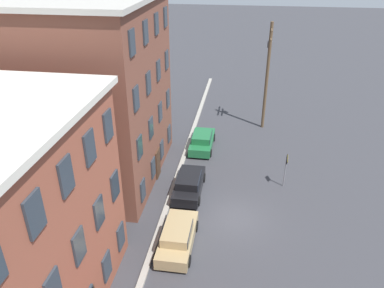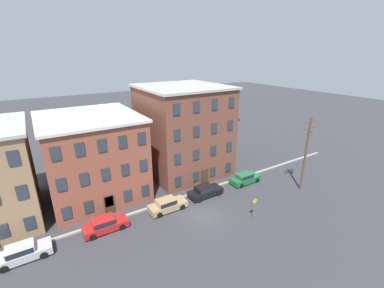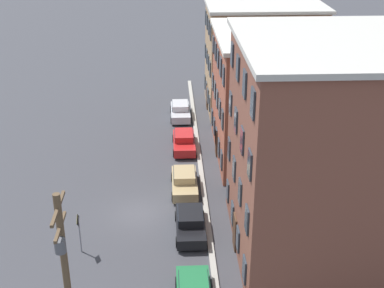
{
  "view_description": "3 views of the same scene",
  "coord_description": "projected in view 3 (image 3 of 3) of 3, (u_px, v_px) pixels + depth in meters",
  "views": [
    {
      "loc": [
        -19.23,
        -0.15,
        15.41
      ],
      "look_at": [
        -0.5,
        2.67,
        5.42
      ],
      "focal_mm": 35.0,
      "sensor_mm": 36.0,
      "label": 1
    },
    {
      "loc": [
        -14.18,
        -19.86,
        17.2
      ],
      "look_at": [
        0.85,
        3.97,
        7.11
      ],
      "focal_mm": 24.0,
      "sensor_mm": 36.0,
      "label": 2
    },
    {
      "loc": [
        30.99,
        2.14,
        19.54
      ],
      "look_at": [
        -0.9,
        3.58,
        4.69
      ],
      "focal_mm": 50.0,
      "sensor_mm": 36.0,
      "label": 3
    }
  ],
  "objects": [
    {
      "name": "apartment_far",
      "position": [
        340.0,
        151.0,
        30.25
      ],
      "size": [
        11.61,
        12.03,
        12.83
      ],
      "color": "brown",
      "rests_on": "ground_plane"
    },
    {
      "name": "car_tan",
      "position": [
        184.0,
        181.0,
        38.82
      ],
      "size": [
        4.4,
        1.92,
        1.43
      ],
      "color": "tan",
      "rests_on": "ground_plane"
    },
    {
      "name": "apartment_midblock",
      "position": [
        292.0,
        96.0,
        42.56
      ],
      "size": [
        11.27,
        12.44,
        10.15
      ],
      "color": "brown",
      "rests_on": "ground_plane"
    },
    {
      "name": "ground_plane",
      "position": [
        140.0,
        213.0,
        36.23
      ],
      "size": [
        200.0,
        200.0,
        0.0
      ],
      "primitive_type": "plane",
      "color": "#38383D"
    },
    {
      "name": "car_red",
      "position": [
        184.0,
        141.0,
        45.19
      ],
      "size": [
        4.4,
        1.92,
        1.43
      ],
      "color": "#B21E1E",
      "rests_on": "ground_plane"
    },
    {
      "name": "kerb_strip",
      "position": [
        206.0,
        211.0,
        36.38
      ],
      "size": [
        56.0,
        0.36,
        0.16
      ],
      "primitive_type": "cube",
      "color": "#9E998E",
      "rests_on": "ground_plane"
    },
    {
      "name": "caution_sign",
      "position": [
        79.0,
        227.0,
        31.57
      ],
      "size": [
        0.87,
        0.08,
        2.68
      ],
      "color": "slate",
      "rests_on": "ground_plane"
    },
    {
      "name": "apartment_corner",
      "position": [
        261.0,
        57.0,
        52.22
      ],
      "size": [
        9.08,
        10.97,
        10.49
      ],
      "color": "#9E7A56",
      "rests_on": "ground_plane"
    },
    {
      "name": "car_black",
      "position": [
        190.0,
        222.0,
        33.9
      ],
      "size": [
        4.4,
        1.92,
        1.43
      ],
      "color": "black",
      "rests_on": "ground_plane"
    },
    {
      "name": "car_silver",
      "position": [
        180.0,
        110.0,
        51.6
      ],
      "size": [
        4.4,
        1.92,
        1.43
      ],
      "color": "#B7B7BC",
      "rests_on": "ground_plane"
    }
  ]
}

